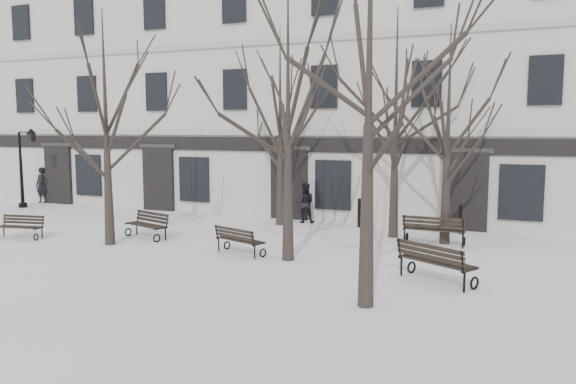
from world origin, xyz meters
The scene contains 18 objects.
ground centered at (0.00, 0.00, 0.00)m, with size 100.00×100.00×0.00m, color white.
building centered at (0.00, 12.96, 5.52)m, with size 40.40×10.20×11.40m.
tree_0 centered at (-6.91, 0.90, 4.67)m, with size 5.23×5.23×7.48m.
tree_1 centered at (-0.72, 1.12, 4.96)m, with size 5.56×5.56×7.94m.
tree_2 centered at (2.43, -2.15, 5.72)m, with size 6.41×6.41×9.15m.
tree_4 centered at (-3.28, 6.49, 4.74)m, with size 5.31×5.31×7.59m.
tree_5 centered at (1.35, 5.68, 4.88)m, with size 5.47×5.47×7.81m.
tree_6 centered at (3.14, 5.23, 4.40)m, with size 4.93×4.93×7.04m.
bench_0 centered at (-10.40, 0.51, 0.43)m, with size 1.66×0.85×0.80m.
bench_1 centered at (-2.35, 1.20, 0.46)m, with size 1.76×1.13×0.84m.
bench_2 centered at (3.51, 0.28, 0.55)m, with size 2.05×1.60×1.00m.
bench_3 centered at (-6.42, 2.26, 0.49)m, with size 1.87×1.16×0.89m.
bench_4 centered at (2.85, 4.81, 0.53)m, with size 1.97×0.76×0.98m.
lamp_post centered at (-16.33, 6.20, 2.17)m, with size 1.17×0.43×3.75m.
bollard_a centered at (-0.27, 7.10, 0.60)m, with size 0.14×0.14×1.12m.
bollard_b centered at (3.42, 7.20, 0.57)m, with size 0.14×0.14×1.06m.
pedestrian_a centered at (-17.00, 7.80, 0.00)m, with size 0.66×0.43×1.81m, color black.
pedestrian_b centered at (-2.57, 7.32, 0.00)m, with size 0.78×0.60×1.60m, color black.
Camera 1 is at (5.36, -13.45, 3.76)m, focal length 35.00 mm.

